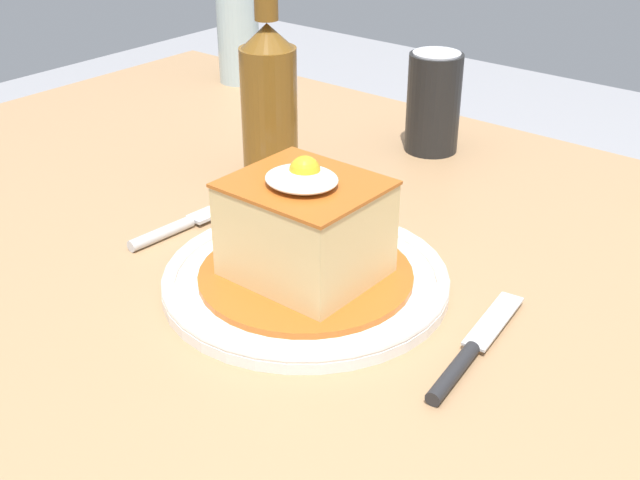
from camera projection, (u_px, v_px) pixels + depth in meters
dining_table at (364, 347)px, 0.82m from camera, size 1.38×0.83×0.72m
main_plate at (306, 279)px, 0.72m from camera, size 0.26×0.26×0.02m
sandwich_meal at (305, 234)px, 0.70m from camera, size 0.19×0.19×0.12m
fork at (178, 227)px, 0.82m from camera, size 0.02×0.14×0.01m
knife at (466, 357)px, 0.62m from camera, size 0.04×0.17×0.01m
soda_can at (434, 103)px, 0.99m from camera, size 0.07×0.07×0.12m
beer_bottle_amber at (269, 93)px, 0.90m from camera, size 0.06×0.06×0.27m
beer_bottle_clear at (237, 17)px, 1.22m from camera, size 0.06×0.06×0.27m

